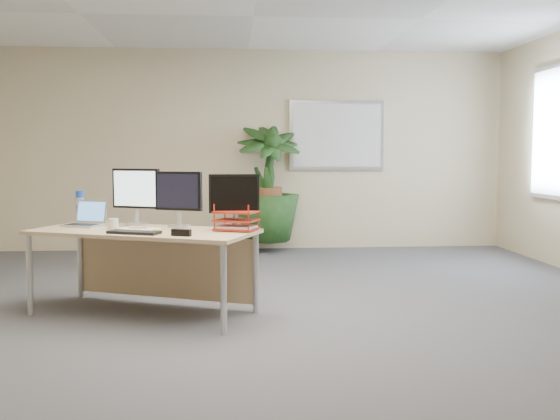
{
  "coord_description": "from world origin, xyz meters",
  "views": [
    {
      "loc": [
        -0.23,
        -4.51,
        1.29
      ],
      "look_at": [
        0.14,
        0.35,
        0.86
      ],
      "focal_mm": 40.0,
      "sensor_mm": 36.0,
      "label": 1
    }
  ],
  "objects": [
    {
      "name": "keyboard",
      "position": [
        -0.98,
        0.29,
        0.7
      ],
      "size": [
        0.43,
        0.28,
        0.02
      ],
      "primitive_type": "cube",
      "rotation": [
        0.0,
        0.0,
        -0.4
      ],
      "color": "black",
      "rests_on": "desk"
    },
    {
      "name": "laptop",
      "position": [
        -1.47,
        0.87,
        0.75
      ],
      "size": [
        0.38,
        0.36,
        0.22
      ],
      "color": "#B4B4B9",
      "rests_on": "desk"
    },
    {
      "name": "back_wall",
      "position": [
        0.0,
        4.0,
        1.35
      ],
      "size": [
        7.0,
        0.04,
        2.7
      ],
      "primitive_type": "cube",
      "color": "beige",
      "rests_on": "floor"
    },
    {
      "name": "floor_plant",
      "position": [
        0.23,
        3.7,
        0.75
      ],
      "size": [
        0.98,
        0.98,
        1.5
      ],
      "primitive_type": "imported",
      "rotation": [
        0.0,
        0.0,
        0.18
      ],
      "color": "#153714",
      "rests_on": "floor"
    },
    {
      "name": "water_bottle",
      "position": [
        -1.57,
        1.08,
        0.83
      ],
      "size": [
        0.07,
        0.07,
        0.29
      ],
      "color": "#B0C3CF",
      "rests_on": "desk"
    },
    {
      "name": "yellow_highlighter",
      "position": [
        -0.83,
        0.42,
        0.7
      ],
      "size": [
        0.12,
        0.07,
        0.02
      ],
      "primitive_type": "cylinder",
      "rotation": [
        0.0,
        1.57,
        -0.5
      ],
      "color": "yellow",
      "rests_on": "desk"
    },
    {
      "name": "stapler",
      "position": [
        -0.61,
        0.12,
        0.71
      ],
      "size": [
        0.16,
        0.1,
        0.05
      ],
      "primitive_type": "cube",
      "rotation": [
        0.0,
        0.0,
        -0.4
      ],
      "color": "black",
      "rests_on": "desk"
    },
    {
      "name": "monitor_left",
      "position": [
        -1.05,
        0.85,
        0.97
      ],
      "size": [
        0.42,
        0.21,
        0.48
      ],
      "color": "#B9B9BE",
      "rests_on": "desk"
    },
    {
      "name": "monitor_right",
      "position": [
        -0.67,
        0.69,
        0.95
      ],
      "size": [
        0.4,
        0.2,
        0.46
      ],
      "color": "#B9B9BE",
      "rests_on": "desk"
    },
    {
      "name": "desk",
      "position": [
        -0.91,
        0.62,
        0.55
      ],
      "size": [
        1.94,
        1.39,
        0.69
      ],
      "color": "tan",
      "rests_on": "floor"
    },
    {
      "name": "spiral_notebook",
      "position": [
        -0.98,
        0.51,
        0.7
      ],
      "size": [
        0.37,
        0.33,
        0.01
      ],
      "primitive_type": "cube",
      "rotation": [
        0.0,
        0.0,
        -0.45
      ],
      "color": "white",
      "rests_on": "desk"
    },
    {
      "name": "monitor_dark",
      "position": [
        -0.22,
        0.47,
        0.95
      ],
      "size": [
        0.4,
        0.18,
        0.45
      ],
      "color": "#B9B9BE",
      "rests_on": "desk"
    },
    {
      "name": "orange_pen",
      "position": [
        -0.99,
        0.52,
        0.71
      ],
      "size": [
        0.15,
        0.04,
        0.01
      ],
      "primitive_type": "cylinder",
      "rotation": [
        0.0,
        1.57,
        -0.17
      ],
      "color": "#D44B17",
      "rests_on": "spiral_notebook"
    },
    {
      "name": "floor",
      "position": [
        0.0,
        0.0,
        0.0
      ],
      "size": [
        8.0,
        8.0,
        0.0
      ],
      "primitive_type": "plane",
      "color": "#45454A",
      "rests_on": "ground"
    },
    {
      "name": "window",
      "position": [
        3.47,
        2.3,
        1.55
      ],
      "size": [
        0.04,
        1.3,
        1.55
      ],
      "color": "silver",
      "rests_on": "right_wall"
    },
    {
      "name": "letter_tray",
      "position": [
        -0.2,
        0.43,
        0.76
      ],
      "size": [
        0.39,
        0.35,
        0.15
      ],
      "color": "#A92314",
      "rests_on": "desk"
    },
    {
      "name": "whiteboard",
      "position": [
        1.2,
        3.97,
        1.55
      ],
      "size": [
        1.3,
        0.04,
        0.95
      ],
      "color": "silver",
      "rests_on": "back_wall"
    },
    {
      "name": "coffee_mug",
      "position": [
        -1.2,
        0.59,
        0.73
      ],
      "size": [
        0.11,
        0.08,
        0.09
      ],
      "color": "silver",
      "rests_on": "desk"
    },
    {
      "name": "front_wall",
      "position": [
        0.0,
        -4.0,
        1.35
      ],
      "size": [
        7.0,
        0.04,
        2.7
      ],
      "primitive_type": "cube",
      "color": "beige",
      "rests_on": "floor"
    }
  ]
}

